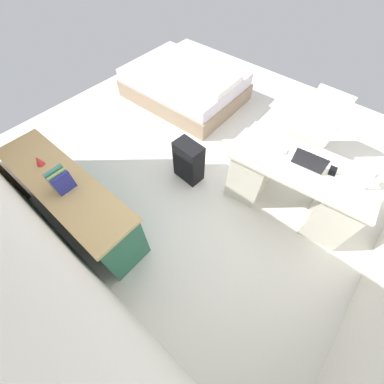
# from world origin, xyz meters

# --- Properties ---
(ground_plane) EXTENTS (5.60, 5.60, 0.00)m
(ground_plane) POSITION_xyz_m (0.00, 0.00, 0.00)
(ground_plane) COLOR silver
(wall_back) EXTENTS (4.60, 0.10, 2.63)m
(wall_back) POSITION_xyz_m (0.00, 2.03, 1.31)
(wall_back) COLOR silver
(wall_back) RESTS_ON ground_plane
(desk) EXTENTS (1.50, 0.80, 0.72)m
(desk) POSITION_xyz_m (-1.19, -0.09, 0.38)
(desk) COLOR silver
(desk) RESTS_ON ground_plane
(office_chair) EXTENTS (0.52, 0.52, 0.94)m
(office_chair) POSITION_xyz_m (-1.00, -1.03, 0.42)
(office_chair) COLOR black
(office_chair) RESTS_ON ground_plane
(credenza) EXTENTS (1.80, 0.48, 0.73)m
(credenza) POSITION_xyz_m (0.50, 1.64, 0.36)
(credenza) COLOR #28664C
(credenza) RESTS_ON ground_plane
(bed) EXTENTS (1.93, 1.45, 0.58)m
(bed) POSITION_xyz_m (1.23, -0.98, 0.24)
(bed) COLOR gray
(bed) RESTS_ON ground_plane
(suitcase_black) EXTENTS (0.37, 0.24, 0.56)m
(suitcase_black) POSITION_xyz_m (-0.00, 0.35, 0.28)
(suitcase_black) COLOR black
(suitcase_black) RESTS_ON ground_plane
(laptop) EXTENTS (0.33, 0.25, 0.21)m
(laptop) POSITION_xyz_m (-1.21, -0.10, 0.77)
(laptop) COLOR #B7B7BC
(laptop) RESTS_ON desk
(computer_mouse) EXTENTS (0.07, 0.11, 0.03)m
(computer_mouse) POSITION_xyz_m (-0.95, -0.11, 0.74)
(computer_mouse) COLOR white
(computer_mouse) RESTS_ON desk
(cell_phone_near_laptop) EXTENTS (0.09, 0.14, 0.01)m
(cell_phone_near_laptop) POSITION_xyz_m (-1.44, -0.19, 0.73)
(cell_phone_near_laptop) COLOR black
(cell_phone_near_laptop) RESTS_ON desk
(desk_lamp) EXTENTS (0.16, 0.11, 0.34)m
(desk_lamp) POSITION_xyz_m (-1.70, -0.15, 0.98)
(desk_lamp) COLOR silver
(desk_lamp) RESTS_ON desk
(book_row) EXTENTS (0.15, 0.17, 0.23)m
(book_row) POSITION_xyz_m (0.41, 1.65, 0.83)
(book_row) COLOR navy
(book_row) RESTS_ON credenza
(figurine_small) EXTENTS (0.08, 0.08, 0.11)m
(figurine_small) POSITION_xyz_m (0.84, 1.65, 0.78)
(figurine_small) COLOR red
(figurine_small) RESTS_ON credenza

